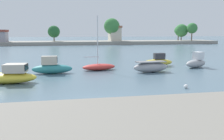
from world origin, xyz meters
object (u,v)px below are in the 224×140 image
(moored_boat_3, at_px, (99,67))
(moored_boat_6, at_px, (196,62))
(moored_boat_1, at_px, (9,76))
(moored_boat_2, at_px, (52,68))
(moored_boat_5, at_px, (158,61))
(moored_boat_4, at_px, (151,67))
(mooring_buoy_0, at_px, (186,86))

(moored_boat_3, xyz_separation_m, moored_boat_6, (12.24, -0.27, 0.29))
(moored_boat_1, bearing_deg, moored_boat_2, 58.34)
(moored_boat_3, relative_size, moored_boat_5, 1.52)
(moored_boat_1, distance_m, moored_boat_3, 10.58)
(moored_boat_1, relative_size, moored_boat_2, 1.18)
(moored_boat_3, height_order, moored_boat_5, moored_boat_3)
(moored_boat_4, relative_size, moored_boat_6, 1.18)
(moored_boat_3, distance_m, moored_boat_6, 12.24)
(moored_boat_5, bearing_deg, moored_boat_2, -167.65)
(moored_boat_4, height_order, moored_boat_6, moored_boat_6)
(moored_boat_4, bearing_deg, moored_boat_5, 53.42)
(moored_boat_3, distance_m, moored_boat_5, 8.40)
(moored_boat_3, xyz_separation_m, moored_boat_4, (5.42, -2.59, 0.18))
(moored_boat_1, relative_size, moored_boat_5, 1.23)
(moored_boat_6, relative_size, mooring_buoy_0, 10.81)
(moored_boat_1, distance_m, moored_boat_6, 21.73)
(moored_boat_3, xyz_separation_m, moored_boat_5, (8.12, 2.15, 0.17))
(moored_boat_2, xyz_separation_m, moored_boat_5, (13.42, 3.59, -0.08))
(moored_boat_3, relative_size, moored_boat_4, 1.48)
(moored_boat_4, distance_m, mooring_buoy_0, 8.27)
(moored_boat_5, xyz_separation_m, mooring_buoy_0, (-2.77, -13.00, -0.41))
(moored_boat_1, height_order, mooring_buoy_0, moored_boat_1)
(moored_boat_3, distance_m, mooring_buoy_0, 12.10)
(moored_boat_2, relative_size, moored_boat_3, 0.69)
(mooring_buoy_0, bearing_deg, moored_boat_5, 77.99)
(mooring_buoy_0, bearing_deg, moored_boat_6, 56.97)
(moored_boat_5, bearing_deg, moored_boat_3, -167.79)
(moored_boat_2, bearing_deg, moored_boat_3, 16.67)
(moored_boat_3, relative_size, mooring_buoy_0, 18.86)
(mooring_buoy_0, bearing_deg, moored_boat_3, 116.27)
(mooring_buoy_0, bearing_deg, moored_boat_4, 89.56)
(moored_boat_1, height_order, moored_boat_4, moored_boat_1)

